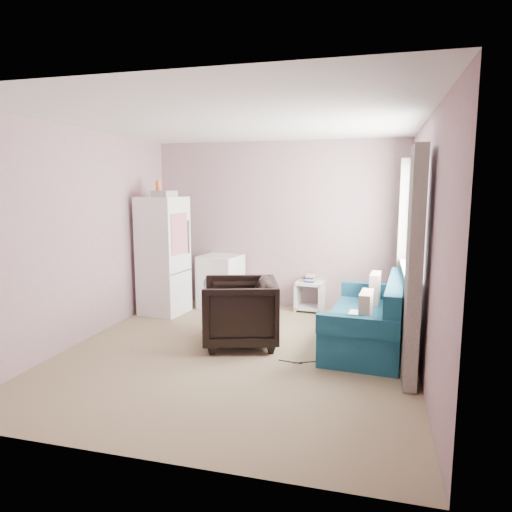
# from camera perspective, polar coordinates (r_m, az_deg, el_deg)

# --- Properties ---
(room) EXTENTS (3.84, 4.24, 2.54)m
(room) POSITION_cam_1_polar(r_m,az_deg,el_deg) (4.90, -2.10, 1.93)
(room) COLOR #937F60
(room) RESTS_ON ground
(armchair) EXTENTS (0.99, 1.03, 0.86)m
(armchair) POSITION_cam_1_polar(r_m,az_deg,el_deg) (5.32, -2.05, -6.59)
(armchair) COLOR black
(armchair) RESTS_ON ground
(fridge) EXTENTS (0.66, 0.65, 1.92)m
(fridge) POSITION_cam_1_polar(r_m,az_deg,el_deg) (6.69, -11.50, 0.13)
(fridge) COLOR white
(fridge) RESTS_ON ground
(washing_machine) EXTENTS (0.65, 0.65, 0.80)m
(washing_machine) POSITION_cam_1_polar(r_m,az_deg,el_deg) (6.99, -4.44, -3.03)
(washing_machine) COLOR white
(washing_machine) RESTS_ON ground
(side_table) EXTENTS (0.43, 0.43, 0.54)m
(side_table) POSITION_cam_1_polar(r_m,az_deg,el_deg) (6.84, 6.77, -4.69)
(side_table) COLOR silver
(side_table) RESTS_ON ground
(sofa) EXTENTS (0.95, 1.85, 0.80)m
(sofa) POSITION_cam_1_polar(r_m,az_deg,el_deg) (5.46, 14.14, -7.94)
(sofa) COLOR #17536C
(sofa) RESTS_ON ground
(window_dressing) EXTENTS (0.17, 2.62, 2.18)m
(window_dressing) POSITION_cam_1_polar(r_m,az_deg,el_deg) (5.41, 18.35, 0.57)
(window_dressing) COLOR white
(window_dressing) RESTS_ON ground
(floor_cables) EXTENTS (0.41, 0.13, 0.01)m
(floor_cables) POSITION_cam_1_polar(r_m,az_deg,el_deg) (4.93, 5.26, -13.06)
(floor_cables) COLOR black
(floor_cables) RESTS_ON ground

